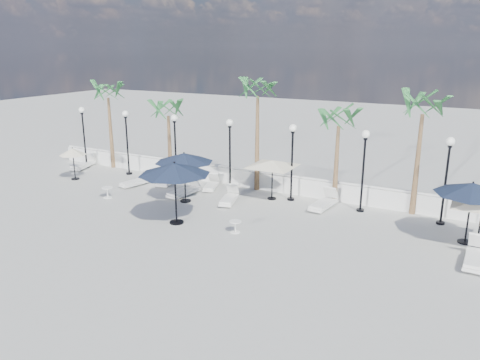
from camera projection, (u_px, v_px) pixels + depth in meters
The scene contains 30 objects.
ground at pixel (155, 231), 19.60m from camera, with size 100.00×100.00×0.00m, color #A5A5A0.
balustrade at pixel (239, 177), 25.83m from camera, with size 26.00×0.30×1.01m.
lamppost_0 at pixel (83, 129), 29.18m from camera, with size 0.36×0.36×3.84m.
lamppost_1 at pixel (127, 133), 27.59m from camera, with size 0.36×0.36×3.84m.
lamppost_2 at pixel (175, 139), 26.01m from camera, with size 0.36×0.36×3.84m.
lamppost_3 at pixel (230, 145), 24.42m from camera, with size 0.36×0.36×3.84m.
lamppost_4 at pixel (292, 152), 22.84m from camera, with size 0.36×0.36×3.84m.
lamppost_5 at pixel (364, 160), 21.26m from camera, with size 0.36×0.36×3.84m.
lamppost_6 at pixel (447, 169), 19.67m from camera, with size 0.36×0.36×3.84m.
palm_0 at pixel (108, 96), 28.61m from camera, with size 2.60×2.60×5.50m.
palm_1 at pixel (168, 113), 26.79m from camera, with size 2.60×2.60×4.70m.
palm_2 at pixel (258, 94), 23.84m from camera, with size 2.60×2.60×6.10m.
palm_3 at pixel (339, 123), 22.21m from camera, with size 2.60×2.60×4.90m.
palm_4 at pixel (423, 111), 20.32m from camera, with size 2.60×2.60×5.70m.
lounger_0 at pixel (83, 164), 29.56m from camera, with size 1.20×2.18×0.78m.
lounger_1 at pixel (136, 182), 25.89m from camera, with size 1.00×1.94×0.69m.
lounger_2 at pixel (168, 179), 26.23m from camera, with size 1.15×2.17×0.77m.
lounger_3 at pixel (229, 198), 23.06m from camera, with size 1.12×2.01×0.72m.
lounger_4 at pixel (211, 185), 25.27m from camera, with size 1.10×1.83×0.65m.
lounger_5 at pixel (184, 191), 24.17m from camera, with size 0.89×2.11×0.77m.
lounger_6 at pixel (324, 203), 22.27m from camera, with size 0.87×2.16×0.79m.
lounger_7 at pixel (476, 257), 16.56m from camera, with size 0.76×2.16×0.80m.
side_table_0 at pixel (74, 168), 28.37m from camera, with size 0.53×0.53×0.52m.
side_table_1 at pixel (107, 191), 23.78m from camera, with size 0.57×0.57×0.56m.
side_table_2 at pixel (235, 226), 19.36m from camera, with size 0.51×0.51×0.50m.
parasol_navy_left at pixel (184, 158), 22.70m from camera, with size 2.86×2.86×2.53m.
parasol_navy_mid at pixel (175, 169), 19.80m from camera, with size 3.10×3.10×2.78m.
parasol_navy_right at pixel (472, 189), 17.81m from camera, with size 2.81×2.81×2.52m.
parasol_cream_sq_a at pixel (273, 161), 23.13m from camera, with size 4.41×4.41×2.17m.
parasol_cream_small at pixel (73, 152), 26.75m from camera, with size 1.54×1.54×1.89m.
Camera 1 is at (11.76, -14.41, 7.47)m, focal length 35.00 mm.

